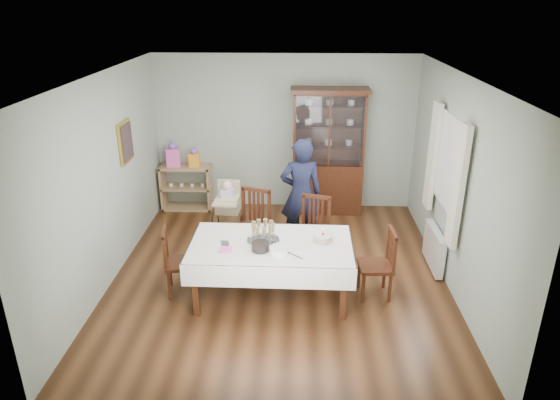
# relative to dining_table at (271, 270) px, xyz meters

# --- Properties ---
(floor) EXTENTS (5.00, 5.00, 0.00)m
(floor) POSITION_rel_dining_table_xyz_m (0.08, 0.54, -0.38)
(floor) COLOR #593319
(floor) RESTS_ON ground
(room_shell) EXTENTS (5.00, 5.00, 5.00)m
(room_shell) POSITION_rel_dining_table_xyz_m (0.08, 1.07, 1.32)
(room_shell) COLOR #9EAA99
(room_shell) RESTS_ON floor
(dining_table) EXTENTS (2.01, 1.17, 0.76)m
(dining_table) POSITION_rel_dining_table_xyz_m (0.00, 0.00, 0.00)
(dining_table) COLOR #422210
(dining_table) RESTS_ON floor
(china_cabinet) EXTENTS (1.30, 0.48, 2.18)m
(china_cabinet) POSITION_rel_dining_table_xyz_m (0.83, 2.79, 0.74)
(china_cabinet) COLOR #422210
(china_cabinet) RESTS_ON floor
(sideboard) EXTENTS (0.90, 0.38, 0.80)m
(sideboard) POSITION_rel_dining_table_xyz_m (-1.67, 2.82, 0.02)
(sideboard) COLOR tan
(sideboard) RESTS_ON floor
(picture_frame) EXTENTS (0.04, 0.48, 0.58)m
(picture_frame) POSITION_rel_dining_table_xyz_m (-2.14, 1.34, 1.27)
(picture_frame) COLOR gold
(picture_frame) RESTS_ON room_shell
(window) EXTENTS (0.04, 1.02, 1.22)m
(window) POSITION_rel_dining_table_xyz_m (2.30, 0.84, 1.17)
(window) COLOR white
(window) RESTS_ON room_shell
(curtain_left) EXTENTS (0.07, 0.30, 1.55)m
(curtain_left) POSITION_rel_dining_table_xyz_m (2.24, 0.22, 1.07)
(curtain_left) COLOR silver
(curtain_left) RESTS_ON room_shell
(curtain_right) EXTENTS (0.07, 0.30, 1.55)m
(curtain_right) POSITION_rel_dining_table_xyz_m (2.24, 1.46, 1.07)
(curtain_right) COLOR silver
(curtain_right) RESTS_ON room_shell
(radiator) EXTENTS (0.10, 0.80, 0.55)m
(radiator) POSITION_rel_dining_table_xyz_m (2.24, 0.84, -0.08)
(radiator) COLOR white
(radiator) RESTS_ON floor
(chair_far_left) EXTENTS (0.59, 0.59, 1.04)m
(chair_far_left) POSITION_rel_dining_table_xyz_m (-0.34, 0.96, -0.08)
(chair_far_left) COLOR #422210
(chair_far_left) RESTS_ON floor
(chair_far_right) EXTENTS (0.54, 0.54, 0.97)m
(chair_far_right) POSITION_rel_dining_table_xyz_m (0.54, 0.91, -0.10)
(chair_far_right) COLOR #422210
(chair_far_right) RESTS_ON floor
(chair_end_left) EXTENTS (0.47, 0.47, 0.89)m
(chair_end_left) POSITION_rel_dining_table_xyz_m (-1.17, 0.09, -0.12)
(chair_end_left) COLOR #422210
(chair_end_left) RESTS_ON floor
(chair_end_right) EXTENTS (0.43, 0.43, 0.91)m
(chair_end_right) POSITION_rel_dining_table_xyz_m (1.33, 0.09, -0.12)
(chair_end_right) COLOR #422210
(chair_end_right) RESTS_ON floor
(woman) EXTENTS (0.65, 0.46, 1.69)m
(woman) POSITION_rel_dining_table_xyz_m (0.37, 1.44, 0.46)
(woman) COLOR black
(woman) RESTS_ON floor
(high_chair) EXTENTS (0.50, 0.50, 1.04)m
(high_chair) POSITION_rel_dining_table_xyz_m (-0.73, 1.44, 0.02)
(high_chair) COLOR black
(high_chair) RESTS_ON floor
(champagne_tray) EXTENTS (0.41, 0.41, 0.25)m
(champagne_tray) POSITION_rel_dining_table_xyz_m (-0.10, 0.06, 0.45)
(champagne_tray) COLOR silver
(champagne_tray) RESTS_ON dining_table
(birthday_cake) EXTENTS (0.27, 0.27, 0.19)m
(birthday_cake) POSITION_rel_dining_table_xyz_m (0.63, 0.05, 0.43)
(birthday_cake) COLOR white
(birthday_cake) RESTS_ON dining_table
(plate_stack_dark) EXTENTS (0.22, 0.22, 0.10)m
(plate_stack_dark) POSITION_rel_dining_table_xyz_m (-0.12, -0.18, 0.43)
(plate_stack_dark) COLOR black
(plate_stack_dark) RESTS_ON dining_table
(plate_stack_white) EXTENTS (0.28, 0.28, 0.09)m
(plate_stack_white) POSITION_rel_dining_table_xyz_m (0.11, -0.28, 0.42)
(plate_stack_white) COLOR white
(plate_stack_white) RESTS_ON dining_table
(napkin_stack) EXTENTS (0.15, 0.15, 0.02)m
(napkin_stack) POSITION_rel_dining_table_xyz_m (-0.53, -0.20, 0.39)
(napkin_stack) COLOR #FA5CBC
(napkin_stack) RESTS_ON dining_table
(cutlery) EXTENTS (0.15, 0.20, 0.01)m
(cutlery) POSITION_rel_dining_table_xyz_m (-0.60, -0.05, 0.38)
(cutlery) COLOR silver
(cutlery) RESTS_ON dining_table
(cake_knife) EXTENTS (0.20, 0.18, 0.01)m
(cake_knife) POSITION_rel_dining_table_xyz_m (0.29, -0.30, 0.38)
(cake_knife) COLOR silver
(cake_knife) RESTS_ON dining_table
(gift_bag_pink) EXTENTS (0.26, 0.19, 0.44)m
(gift_bag_pink) POSITION_rel_dining_table_xyz_m (-1.86, 2.80, 0.61)
(gift_bag_pink) COLOR #FA5CBC
(gift_bag_pink) RESTS_ON sideboard
(gift_bag_orange) EXTENTS (0.19, 0.13, 0.34)m
(gift_bag_orange) POSITION_rel_dining_table_xyz_m (-1.49, 2.80, 0.57)
(gift_bag_orange) COLOR orange
(gift_bag_orange) RESTS_ON sideboard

